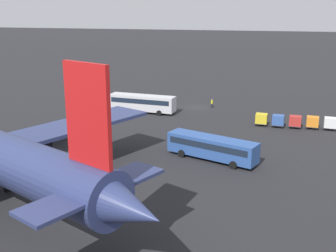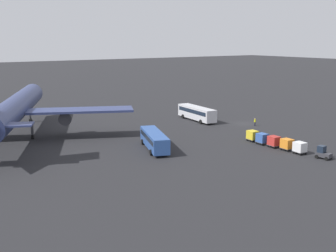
{
  "view_description": "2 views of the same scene",
  "coord_description": "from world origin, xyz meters",
  "px_view_note": "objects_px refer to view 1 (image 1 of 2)",
  "views": [
    {
      "loc": [
        -16.01,
        81.12,
        19.3
      ],
      "look_at": [
        -0.26,
        22.32,
        2.16
      ],
      "focal_mm": 45.0,
      "sensor_mm": 36.0,
      "label": 1
    },
    {
      "loc": [
        -69.63,
        67.26,
        19.23
      ],
      "look_at": [
        -5.53,
        24.61,
        3.23
      ],
      "focal_mm": 45.0,
      "sensor_mm": 36.0,
      "label": 2
    }
  ],
  "objects_px": {
    "worker_person": "(212,104)",
    "cargo_cart_blue": "(278,120)",
    "shuttle_bus_near": "(142,102)",
    "cargo_cart_orange": "(313,122)",
    "cargo_cart_red": "(295,121)",
    "cargo_cart_yellow": "(261,119)",
    "cargo_cart_white": "(330,123)",
    "shuttle_bus_far": "(212,146)"
  },
  "relations": [
    {
      "from": "worker_person",
      "to": "cargo_cart_blue",
      "type": "distance_m",
      "value": 17.15
    },
    {
      "from": "shuttle_bus_near",
      "to": "worker_person",
      "type": "xyz_separation_m",
      "value": [
        -12.25,
        -7.08,
        -1.1
      ]
    },
    {
      "from": "worker_person",
      "to": "cargo_cart_orange",
      "type": "xyz_separation_m",
      "value": [
        -18.49,
        10.75,
        0.32
      ]
    },
    {
      "from": "worker_person",
      "to": "cargo_cart_blue",
      "type": "relative_size",
      "value": 0.83
    },
    {
      "from": "cargo_cart_red",
      "to": "cargo_cart_yellow",
      "type": "relative_size",
      "value": 1.0
    },
    {
      "from": "worker_person",
      "to": "cargo_cart_red",
      "type": "height_order",
      "value": "cargo_cart_red"
    },
    {
      "from": "shuttle_bus_near",
      "to": "cargo_cart_white",
      "type": "xyz_separation_m",
      "value": [
        -33.49,
        3.65,
        -0.78
      ]
    },
    {
      "from": "shuttle_bus_far",
      "to": "worker_person",
      "type": "bearing_deg",
      "value": -61.21
    },
    {
      "from": "worker_person",
      "to": "cargo_cart_yellow",
      "type": "relative_size",
      "value": 0.83
    },
    {
      "from": "shuttle_bus_far",
      "to": "cargo_cart_blue",
      "type": "relative_size",
      "value": 5.95
    },
    {
      "from": "cargo_cart_blue",
      "to": "shuttle_bus_near",
      "type": "bearing_deg",
      "value": -9.23
    },
    {
      "from": "cargo_cart_orange",
      "to": "cargo_cart_yellow",
      "type": "distance_m",
      "value": 8.25
    },
    {
      "from": "cargo_cart_blue",
      "to": "shuttle_bus_far",
      "type": "bearing_deg",
      "value": 66.04
    },
    {
      "from": "shuttle_bus_near",
      "to": "cargo_cart_white",
      "type": "bearing_deg",
      "value": 178.43
    },
    {
      "from": "shuttle_bus_far",
      "to": "cargo_cart_orange",
      "type": "distance_m",
      "value": 23.3
    },
    {
      "from": "cargo_cart_orange",
      "to": "cargo_cart_yellow",
      "type": "height_order",
      "value": "same"
    },
    {
      "from": "shuttle_bus_far",
      "to": "cargo_cart_white",
      "type": "bearing_deg",
      "value": -111.48
    },
    {
      "from": "cargo_cart_orange",
      "to": "shuttle_bus_far",
      "type": "bearing_deg",
      "value": 54.02
    },
    {
      "from": "shuttle_bus_far",
      "to": "cargo_cart_orange",
      "type": "xyz_separation_m",
      "value": [
        -13.68,
        -18.85,
        -0.65
      ]
    },
    {
      "from": "cargo_cart_orange",
      "to": "cargo_cart_yellow",
      "type": "bearing_deg",
      "value": 1.15
    },
    {
      "from": "shuttle_bus_near",
      "to": "cargo_cart_white",
      "type": "height_order",
      "value": "shuttle_bus_near"
    },
    {
      "from": "shuttle_bus_far",
      "to": "shuttle_bus_near",
      "type": "bearing_deg",
      "value": -33.3
    },
    {
      "from": "shuttle_bus_near",
      "to": "shuttle_bus_far",
      "type": "height_order",
      "value": "shuttle_bus_near"
    },
    {
      "from": "shuttle_bus_far",
      "to": "cargo_cart_white",
      "type": "distance_m",
      "value": 25.03
    },
    {
      "from": "shuttle_bus_far",
      "to": "cargo_cart_white",
      "type": "xyz_separation_m",
      "value": [
        -16.43,
        -18.88,
        -0.65
      ]
    },
    {
      "from": "shuttle_bus_near",
      "to": "cargo_cart_white",
      "type": "relative_size",
      "value": 6.17
    },
    {
      "from": "worker_person",
      "to": "cargo_cart_yellow",
      "type": "xyz_separation_m",
      "value": [
        -10.25,
        10.92,
        0.32
      ]
    },
    {
      "from": "shuttle_bus_far",
      "to": "cargo_cart_red",
      "type": "xyz_separation_m",
      "value": [
        -10.94,
        -18.55,
        -0.65
      ]
    },
    {
      "from": "shuttle_bus_far",
      "to": "cargo_cart_red",
      "type": "distance_m",
      "value": 21.55
    },
    {
      "from": "shuttle_bus_near",
      "to": "cargo_cart_yellow",
      "type": "bearing_deg",
      "value": 174.97
    },
    {
      "from": "shuttle_bus_far",
      "to": "cargo_cart_yellow",
      "type": "distance_m",
      "value": 19.47
    },
    {
      "from": "cargo_cart_orange",
      "to": "cargo_cart_yellow",
      "type": "xyz_separation_m",
      "value": [
        8.24,
        0.17,
        0.0
      ]
    },
    {
      "from": "cargo_cart_white",
      "to": "cargo_cart_red",
      "type": "xyz_separation_m",
      "value": [
        5.5,
        0.32,
        0.0
      ]
    },
    {
      "from": "cargo_cart_orange",
      "to": "worker_person",
      "type": "bearing_deg",
      "value": -30.17
    },
    {
      "from": "worker_person",
      "to": "cargo_cart_orange",
      "type": "distance_m",
      "value": 21.39
    },
    {
      "from": "cargo_cart_blue",
      "to": "cargo_cart_orange",
      "type": "bearing_deg",
      "value": -175.55
    },
    {
      "from": "cargo_cart_red",
      "to": "cargo_cart_white",
      "type": "bearing_deg",
      "value": -176.66
    },
    {
      "from": "shuttle_bus_near",
      "to": "cargo_cart_red",
      "type": "height_order",
      "value": "shuttle_bus_near"
    },
    {
      "from": "cargo_cart_orange",
      "to": "cargo_cart_blue",
      "type": "height_order",
      "value": "same"
    },
    {
      "from": "worker_person",
      "to": "shuttle_bus_near",
      "type": "bearing_deg",
      "value": 30.01
    },
    {
      "from": "shuttle_bus_far",
      "to": "cargo_cart_orange",
      "type": "bearing_deg",
      "value": -106.41
    },
    {
      "from": "cargo_cart_orange",
      "to": "cargo_cart_blue",
      "type": "relative_size",
      "value": 1.0
    }
  ]
}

